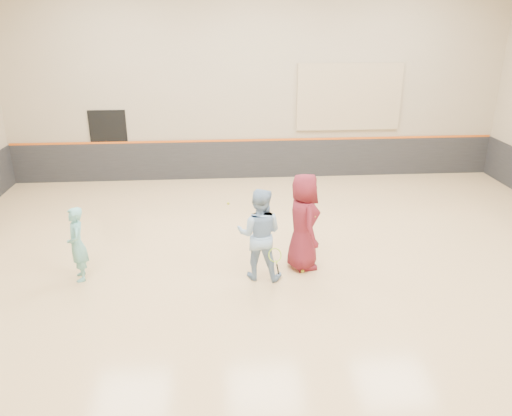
{
  "coord_description": "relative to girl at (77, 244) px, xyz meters",
  "views": [
    {
      "loc": [
        -1.19,
        -9.1,
        4.89
      ],
      "look_at": [
        -0.46,
        0.4,
        1.15
      ],
      "focal_mm": 35.0,
      "sensor_mm": 36.0,
      "label": 1
    }
  ],
  "objects": [
    {
      "name": "room",
      "position": [
        3.96,
        0.21,
        0.07
      ],
      "size": [
        15.04,
        12.04,
        6.22
      ],
      "color": "tan",
      "rests_on": "ground"
    },
    {
      "name": "wainscot_back",
      "position": [
        3.96,
        6.18,
        -0.15
      ],
      "size": [
        14.9,
        0.04,
        1.2
      ],
      "primitive_type": "cube",
      "color": "#232326",
      "rests_on": "floor"
    },
    {
      "name": "accent_stripe",
      "position": [
        3.96,
        6.17,
        0.47
      ],
      "size": [
        14.9,
        0.03,
        0.06
      ],
      "primitive_type": "cube",
      "color": "#D85914",
      "rests_on": "wall_back"
    },
    {
      "name": "acoustic_panel",
      "position": [
        6.76,
        6.16,
        1.75
      ],
      "size": [
        3.2,
        0.08,
        2.0
      ],
      "primitive_type": "cube",
      "color": "tan",
      "rests_on": "wall_back"
    },
    {
      "name": "doorway",
      "position": [
        -0.54,
        6.19,
        0.35
      ],
      "size": [
        1.1,
        0.05,
        2.2
      ],
      "primitive_type": "cube",
      "color": "black",
      "rests_on": "floor"
    },
    {
      "name": "girl",
      "position": [
        0.0,
        0.0,
        0.0
      ],
      "size": [
        0.5,
        0.63,
        1.49
      ],
      "primitive_type": "imported",
      "rotation": [
        0.0,
        0.0,
        -1.26
      ],
      "color": "#68B5B4",
      "rests_on": "floor"
    },
    {
      "name": "instructor",
      "position": [
        3.5,
        -0.19,
        0.18
      ],
      "size": [
        1.03,
        0.89,
        1.84
      ],
      "primitive_type": "imported",
      "rotation": [
        0.0,
        0.0,
        2.91
      ],
      "color": "#85A7CE",
      "rests_on": "floor"
    },
    {
      "name": "young_man",
      "position": [
        4.41,
        0.17,
        0.25
      ],
      "size": [
        0.78,
        1.07,
        2.0
      ],
      "primitive_type": "imported",
      "rotation": [
        0.0,
        0.0,
        1.73
      ],
      "color": "maroon",
      "rests_on": "floor"
    },
    {
      "name": "held_racket",
      "position": [
        3.77,
        -0.48,
        -0.13
      ],
      "size": [
        0.31,
        0.31,
        0.56
      ],
      "primitive_type": null,
      "color": "#9CCD2D",
      "rests_on": "instructor"
    },
    {
      "name": "spare_racket",
      "position": [
        4.92,
        3.65,
        -0.72
      ],
      "size": [
        0.71,
        0.71,
        0.06
      ],
      "primitive_type": null,
      "color": "#B0C82C",
      "rests_on": "floor"
    },
    {
      "name": "ball_under_racket",
      "position": [
        4.38,
        -0.1,
        -0.71
      ],
      "size": [
        0.07,
        0.07,
        0.07
      ],
      "primitive_type": "sphere",
      "color": "yellow",
      "rests_on": "floor"
    },
    {
      "name": "ball_in_hand",
      "position": [
        4.6,
        0.01,
        0.45
      ],
      "size": [
        0.07,
        0.07,
        0.07
      ],
      "primitive_type": "sphere",
      "color": "#D7EA36",
      "rests_on": "young_man"
    },
    {
      "name": "ball_beside_spare",
      "position": [
        2.98,
        3.85,
        -0.71
      ],
      "size": [
        0.07,
        0.07,
        0.07
      ],
      "primitive_type": "sphere",
      "color": "gold",
      "rests_on": "floor"
    }
  ]
}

